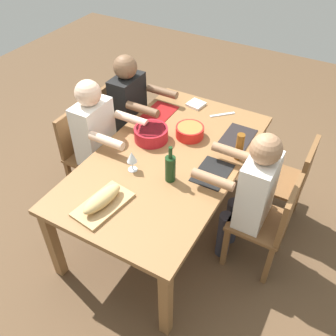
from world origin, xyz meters
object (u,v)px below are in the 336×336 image
object	(u,v)px
chair_near_center	(85,149)
serving_bowl_fruit	(190,131)
bread_loaf	(102,199)
wine_glass	(132,158)
chair_far_left	(289,179)
napkin_stack	(196,104)
chair_far_center	(270,221)
cutting_board	(103,205)
dining_table	(168,165)
serving_bowl_greens	(151,133)
beer_bottle	(239,147)
chair_near_left	(118,121)
diner_near_center	(99,136)
diner_far_center	(250,191)
wine_bottle	(170,168)
diner_near_left	(132,108)

from	to	relation	value
chair_near_center	serving_bowl_fruit	bearing A→B (deg)	110.22
bread_loaf	wine_glass	xyz separation A→B (m)	(-0.40, -0.03, 0.05)
chair_far_left	napkin_stack	bearing A→B (deg)	-104.97
chair_far_center	wine_glass	xyz separation A→B (m)	(0.25, -1.01, 0.37)
cutting_board	napkin_stack	distance (m)	1.43
dining_table	serving_bowl_greens	world-z (taller)	serving_bowl_greens
bread_loaf	beer_bottle	bearing A→B (deg)	146.64
chair_near_left	napkin_stack	distance (m)	0.81
dining_table	chair_near_left	bearing A→B (deg)	-120.84
chair_far_left	diner_near_center	bearing A→B (deg)	-71.50
diner_far_center	chair_near_left	distance (m)	1.62
diner_far_center	beer_bottle	size ratio (longest dim) A/B	5.45
diner_near_center	cutting_board	size ratio (longest dim) A/B	3.00
wine_bottle	beer_bottle	world-z (taller)	wine_bottle
serving_bowl_fruit	wine_bottle	distance (m)	0.55
chair_near_center	chair_far_left	size ratio (longest dim) A/B	1.00
cutting_board	bread_loaf	world-z (taller)	bread_loaf
chair_far_center	serving_bowl_greens	size ratio (longest dim) A/B	3.11
chair_near_left	serving_bowl_greens	distance (m)	0.80
chair_far_left	cutting_board	xyz separation A→B (m)	(1.16, -0.98, 0.27)
chair_far_center	wine_bottle	xyz separation A→B (m)	(0.21, -0.72, 0.37)
cutting_board	beer_bottle	xyz separation A→B (m)	(-0.90, 0.60, 0.10)
chair_far_left	wine_glass	world-z (taller)	wine_glass
diner_far_center	serving_bowl_greens	bearing A→B (deg)	-98.23
chair_far_left	chair_far_center	bearing A→B (deg)	0.00
diner_far_center	diner_near_left	xyz separation A→B (m)	(-0.51, -1.34, 0.00)
diner_far_center	wine_glass	bearing A→B (deg)	-72.90
chair_far_center	cutting_board	distance (m)	1.21
napkin_stack	serving_bowl_greens	bearing A→B (deg)	-7.65
chair_near_left	chair_far_left	bearing A→B (deg)	90.00
chair_far_center	diner_far_center	xyz separation A→B (m)	(-0.00, -0.18, 0.21)
chair_near_center	chair_far_left	distance (m)	1.78
diner_near_left	beer_bottle	world-z (taller)	diner_near_left
cutting_board	dining_table	bearing A→B (deg)	169.04
serving_bowl_fruit	wine_glass	distance (m)	0.61
chair_near_center	diner_near_center	size ratio (longest dim) A/B	0.71
serving_bowl_fruit	napkin_stack	world-z (taller)	serving_bowl_fruit
wine_glass	diner_near_left	bearing A→B (deg)	-145.99
napkin_stack	beer_bottle	bearing A→B (deg)	49.46
diner_near_center	diner_far_center	size ratio (longest dim) A/B	1.00
diner_near_center	wine_glass	bearing A→B (deg)	63.78
chair_far_center	diner_near_left	distance (m)	1.62
diner_near_center	chair_far_left	xyz separation A→B (m)	(-0.51, 1.52, -0.21)
chair_near_left	wine_glass	world-z (taller)	wine_glass
beer_bottle	napkin_stack	world-z (taller)	beer_bottle
diner_near_center	bread_loaf	bearing A→B (deg)	39.86
diner_near_center	chair_near_left	world-z (taller)	diner_near_center
diner_near_left	wine_glass	xyz separation A→B (m)	(0.76, 0.52, 0.16)
napkin_stack	serving_bowl_fruit	bearing A→B (deg)	19.94
dining_table	diner_near_left	bearing A→B (deg)	-127.26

